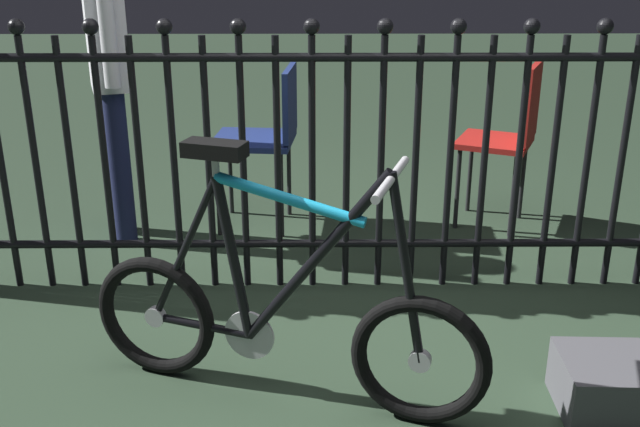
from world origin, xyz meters
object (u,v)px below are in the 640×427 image
(chair_navy, at_px, (268,130))
(bicycle, at_px, (279,319))
(person_visitor, at_px, (108,59))
(display_crate, at_px, (606,385))
(chair_red, at_px, (510,130))

(chair_navy, bearing_deg, bicycle, -85.53)
(person_visitor, relative_size, display_crate, 5.12)
(bicycle, relative_size, chair_red, 1.52)
(chair_navy, distance_m, display_crate, 2.15)
(bicycle, distance_m, display_crate, 1.11)
(bicycle, height_order, person_visitor, person_visitor)
(person_visitor, bearing_deg, chair_red, 4.03)
(bicycle, bearing_deg, display_crate, -4.84)
(chair_navy, xyz_separation_m, chair_red, (1.28, -0.02, 0.00))
(chair_navy, relative_size, chair_red, 0.98)
(bicycle, bearing_deg, chair_navy, 94.47)
(bicycle, height_order, display_crate, bicycle)
(chair_navy, height_order, display_crate, chair_navy)
(chair_red, distance_m, person_visitor, 2.09)
(chair_navy, distance_m, chair_red, 1.28)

